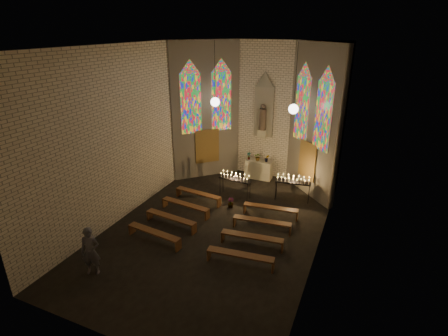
{
  "coord_description": "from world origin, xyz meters",
  "views": [
    {
      "loc": [
        5.15,
        -11.04,
        7.62
      ],
      "look_at": [
        -0.29,
        1.46,
        2.03
      ],
      "focal_mm": 28.0,
      "sensor_mm": 36.0,
      "label": 1
    }
  ],
  "objects": [
    {
      "name": "pew_right_2",
      "position": [
        1.74,
        -0.61,
        0.36
      ],
      "size": [
        2.34,
        0.58,
        0.45
      ],
      "rotation": [
        0.0,
        0.0,
        0.11
      ],
      "color": "brown",
      "rests_on": "ground"
    },
    {
      "name": "room",
      "position": [
        -0.0,
        3.37,
        3.72
      ],
      "size": [
        8.22,
        12.43,
        7.0
      ],
      "color": "beige",
      "rests_on": "ground"
    },
    {
      "name": "flower_vase_right",
      "position": [
        0.43,
        5.43,
        1.2
      ],
      "size": [
        0.25,
        0.22,
        0.39
      ],
      "primitive_type": "imported",
      "rotation": [
        0.0,
        0.0,
        0.26
      ],
      "color": "#4C723F",
      "rests_on": "altar"
    },
    {
      "name": "pew_left_2",
      "position": [
        -1.74,
        -0.61,
        0.36
      ],
      "size": [
        2.34,
        0.58,
        0.45
      ],
      "rotation": [
        0.0,
        0.0,
        -0.11
      ],
      "color": "brown",
      "rests_on": "ground"
    },
    {
      "name": "pew_right_0",
      "position": [
        1.74,
        1.79,
        0.36
      ],
      "size": [
        2.34,
        0.58,
        0.45
      ],
      "rotation": [
        0.0,
        0.0,
        0.11
      ],
      "color": "brown",
      "rests_on": "ground"
    },
    {
      "name": "votive_stand_right",
      "position": [
        2.25,
        3.6,
        1.02
      ],
      "size": [
        1.65,
        0.59,
        1.19
      ],
      "rotation": [
        0.0,
        0.0,
        0.13
      ],
      "color": "black",
      "rests_on": "ground"
    },
    {
      "name": "aisle_flower_pot",
      "position": [
        -0.11,
        1.81,
        0.23
      ],
      "size": [
        0.27,
        0.27,
        0.46
      ],
      "primitive_type": "imported",
      "rotation": [
        0.0,
        0.0,
        0.06
      ],
      "color": "#4C723F",
      "rests_on": "ground"
    },
    {
      "name": "pew_left_3",
      "position": [
        -1.74,
        -1.81,
        0.36
      ],
      "size": [
        2.34,
        0.58,
        0.45
      ],
      "rotation": [
        0.0,
        0.0,
        -0.11
      ],
      "color": "brown",
      "rests_on": "ground"
    },
    {
      "name": "flower_vase_center",
      "position": [
        -0.06,
        5.44,
        1.21
      ],
      "size": [
        0.41,
        0.37,
        0.42
      ],
      "primitive_type": "imported",
      "rotation": [
        0.0,
        0.0,
        0.11
      ],
      "color": "#4C723F",
      "rests_on": "altar"
    },
    {
      "name": "pew_right_3",
      "position": [
        1.74,
        -1.81,
        0.36
      ],
      "size": [
        2.34,
        0.58,
        0.45
      ],
      "rotation": [
        0.0,
        0.0,
        0.11
      ],
      "color": "brown",
      "rests_on": "ground"
    },
    {
      "name": "votive_stand_left",
      "position": [
        -0.35,
        2.9,
        0.98
      ],
      "size": [
        1.58,
        0.53,
        1.14
      ],
      "rotation": [
        0.0,
        0.0,
        -0.1
      ],
      "color": "black",
      "rests_on": "ground"
    },
    {
      "name": "pew_left_1",
      "position": [
        -1.74,
        0.59,
        0.36
      ],
      "size": [
        2.34,
        0.58,
        0.45
      ],
      "rotation": [
        0.0,
        0.0,
        -0.11
      ],
      "color": "brown",
      "rests_on": "ground"
    },
    {
      "name": "pew_left_0",
      "position": [
        -1.74,
        1.79,
        0.36
      ],
      "size": [
        2.34,
        0.58,
        0.45
      ],
      "rotation": [
        0.0,
        0.0,
        -0.11
      ],
      "color": "brown",
      "rests_on": "ground"
    },
    {
      "name": "floor",
      "position": [
        0.0,
        0.0,
        0.0
      ],
      "size": [
        12.0,
        12.0,
        0.0
      ],
      "primitive_type": "plane",
      "color": "black",
      "rests_on": "ground"
    },
    {
      "name": "pew_right_1",
      "position": [
        1.74,
        0.59,
        0.36
      ],
      "size": [
        2.34,
        0.58,
        0.45
      ],
      "rotation": [
        0.0,
        0.0,
        0.11
      ],
      "color": "brown",
      "rests_on": "ground"
    },
    {
      "name": "flower_vase_left",
      "position": [
        -0.55,
        5.38,
        1.21
      ],
      "size": [
        0.22,
        0.15,
        0.41
      ],
      "primitive_type": "imported",
      "rotation": [
        0.0,
        0.0,
        0.01
      ],
      "color": "#4C723F",
      "rests_on": "altar"
    },
    {
      "name": "visitor",
      "position": [
        -2.57,
        -4.13,
        0.85
      ],
      "size": [
        0.73,
        0.62,
        1.69
      ],
      "primitive_type": "imported",
      "rotation": [
        0.0,
        0.0,
        0.42
      ],
      "color": "#4D4B56",
      "rests_on": "ground"
    },
    {
      "name": "altar",
      "position": [
        0.0,
        5.45,
        0.5
      ],
      "size": [
        1.4,
        0.6,
        1.0
      ],
      "primitive_type": "cube",
      "color": "#BFBB9C",
      "rests_on": "ground"
    }
  ]
}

